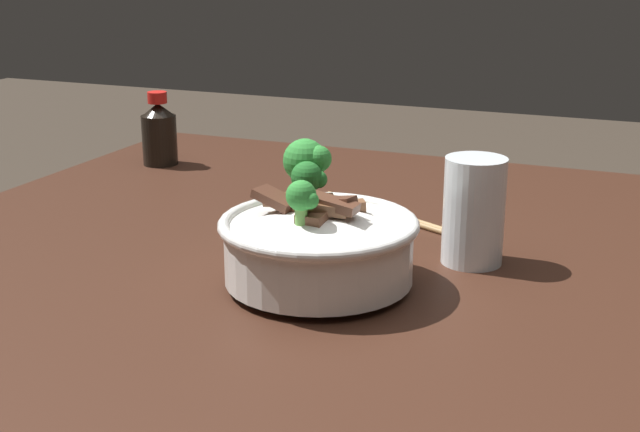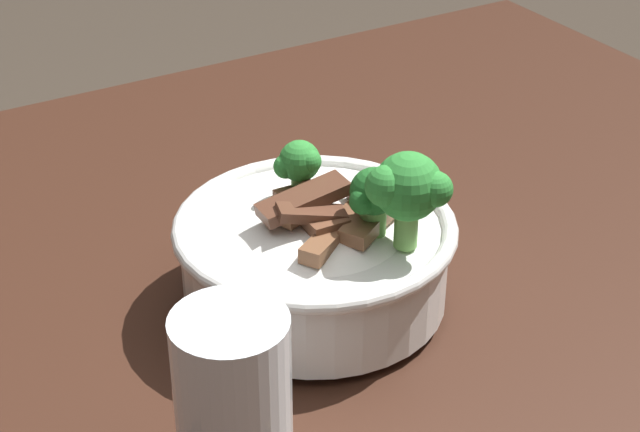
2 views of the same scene
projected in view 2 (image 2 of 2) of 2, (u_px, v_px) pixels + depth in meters
rice_bowl at (318, 249)px, 0.75m from camera, size 0.21×0.21×0.14m
drinking_glass at (234, 416)px, 0.60m from camera, size 0.07×0.07×0.12m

